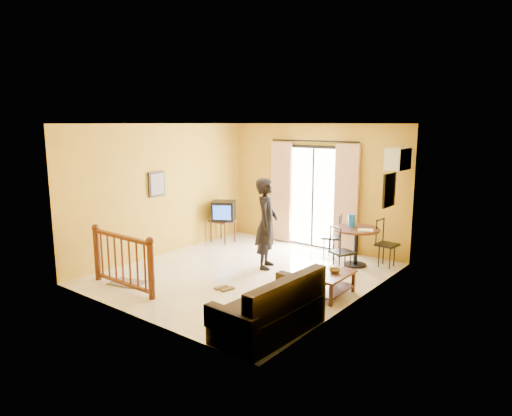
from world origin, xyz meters
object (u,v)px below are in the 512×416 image
Objects in this scene: standing_person at (266,223)px; sofa at (272,311)px; coffee_table at (332,281)px; television at (224,211)px; dining_table at (356,236)px.

sofa is at bearing -167.06° from standing_person.
standing_person is (-1.76, 0.56, 0.63)m from coffee_table.
television reaches higher than coffee_table.
coffee_table is at bearing -53.78° from television.
dining_table is at bearing 103.75° from coffee_table.
sofa is (0.00, -1.69, 0.05)m from coffee_table.
standing_person is (1.95, -0.93, 0.12)m from television.
television is at bearing 39.45° from standing_person.
coffee_table is at bearing -76.25° from dining_table.
sofa is (3.72, -3.18, -0.46)m from television.
standing_person is at bearing -138.25° from dining_table.
coffee_table is 1.95m from standing_person.
coffee_table is (0.43, -1.75, -0.35)m from dining_table.
standing_person is (-1.77, 2.26, 0.58)m from sofa.
dining_table is 1.81m from standing_person.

